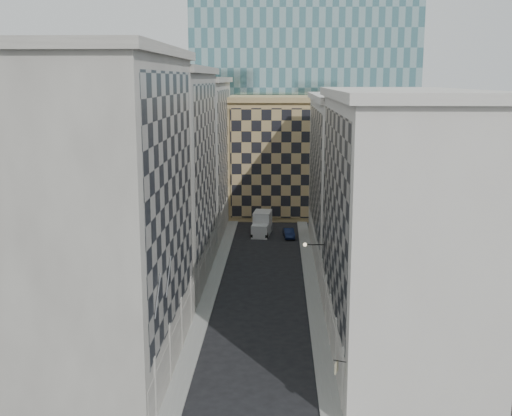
# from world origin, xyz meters

# --- Properties ---
(sidewalk_west) EXTENTS (1.50, 100.00, 0.15)m
(sidewalk_west) POSITION_xyz_m (-5.25, 30.00, 0.07)
(sidewalk_west) COLOR gray
(sidewalk_west) RESTS_ON ground
(sidewalk_east) EXTENTS (1.50, 100.00, 0.15)m
(sidewalk_east) POSITION_xyz_m (5.25, 30.00, 0.07)
(sidewalk_east) COLOR gray
(sidewalk_east) RESTS_ON ground
(bldg_left_a) EXTENTS (10.80, 22.80, 23.70)m
(bldg_left_a) POSITION_xyz_m (-10.88, 11.00, 11.82)
(bldg_left_a) COLOR gray
(bldg_left_a) RESTS_ON ground
(bldg_left_b) EXTENTS (10.80, 22.80, 22.70)m
(bldg_left_b) POSITION_xyz_m (-10.88, 33.00, 11.32)
(bldg_left_b) COLOR gray
(bldg_left_b) RESTS_ON ground
(bldg_left_c) EXTENTS (10.80, 22.80, 21.70)m
(bldg_left_c) POSITION_xyz_m (-10.88, 55.00, 10.83)
(bldg_left_c) COLOR gray
(bldg_left_c) RESTS_ON ground
(bldg_right_a) EXTENTS (10.80, 26.80, 20.70)m
(bldg_right_a) POSITION_xyz_m (10.88, 15.00, 10.32)
(bldg_right_a) COLOR beige
(bldg_right_a) RESTS_ON ground
(bldg_right_b) EXTENTS (10.80, 28.80, 19.70)m
(bldg_right_b) POSITION_xyz_m (10.89, 42.00, 9.85)
(bldg_right_b) COLOR beige
(bldg_right_b) RESTS_ON ground
(tan_block) EXTENTS (16.80, 14.80, 18.80)m
(tan_block) POSITION_xyz_m (2.00, 67.90, 9.44)
(tan_block) COLOR tan
(tan_block) RESTS_ON ground
(church_tower) EXTENTS (7.20, 7.20, 51.50)m
(church_tower) POSITION_xyz_m (0.00, 82.00, 26.95)
(church_tower) COLOR #302A25
(church_tower) RESTS_ON ground
(flagpoles_left) EXTENTS (0.10, 6.33, 2.33)m
(flagpoles_left) POSITION_xyz_m (-5.90, 6.00, 8.00)
(flagpoles_left) COLOR gray
(flagpoles_left) RESTS_ON ground
(bracket_lamp) EXTENTS (1.98, 0.36, 0.36)m
(bracket_lamp) POSITION_xyz_m (4.38, 24.00, 6.20)
(bracket_lamp) COLOR black
(bracket_lamp) RESTS_ON ground
(box_truck) EXTENTS (2.89, 5.93, 3.14)m
(box_truck) POSITION_xyz_m (-0.66, 53.29, 1.37)
(box_truck) COLOR silver
(box_truck) RESTS_ON ground
(dark_car) EXTENTS (1.78, 4.06, 1.30)m
(dark_car) POSITION_xyz_m (3.10, 51.46, 0.65)
(dark_car) COLOR #0F1939
(dark_car) RESTS_ON ground
(shop_sign) EXTENTS (0.79, 0.69, 0.79)m
(shop_sign) POSITION_xyz_m (5.42, 3.00, 3.84)
(shop_sign) COLOR black
(shop_sign) RESTS_ON ground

